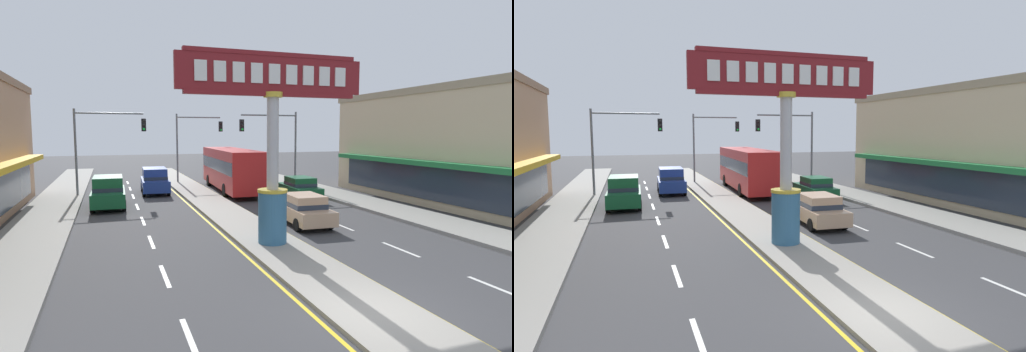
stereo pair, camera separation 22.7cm
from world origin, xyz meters
The scene contains 15 objects.
ground_plane centered at (0.00, 0.00, 0.00)m, with size 160.00×160.00×0.00m, color #3A3A3D.
median_strip centered at (0.00, 18.00, 0.07)m, with size 2.49×52.00×0.14m, color gray.
sidewalk_left centered at (-9.33, 16.00, 0.09)m, with size 2.97×60.00×0.18m, color gray.
sidewalk_right centered at (9.33, 16.00, 0.09)m, with size 2.97×60.00×0.18m, color gray.
lane_markings centered at (0.00, 16.65, 0.00)m, with size 9.23×52.00×0.01m.
district_sign centered at (0.00, 6.93, 4.24)m, with size 7.60×1.20×7.49m.
storefront_right centered at (15.64, 12.79, 3.70)m, with size 8.12×19.31×7.40m.
traffic_light_left_side centered at (-6.48, 23.15, 4.25)m, with size 4.86×0.46×6.20m.
traffic_light_right_side centered at (6.48, 22.54, 4.25)m, with size 4.86×0.46×6.20m.
traffic_light_median_far centered at (1.20, 29.07, 4.19)m, with size 4.20×0.46×6.20m.
bus_near_right_lane centered at (2.90, 22.85, 1.87)m, with size 3.06×11.31×3.26m.
suv_far_right_lane centered at (-6.19, 18.26, 0.98)m, with size 2.03×4.63×1.90m.
sedan_near_left_lane centered at (2.89, 10.06, 0.79)m, with size 2.02×4.39×1.53m.
suv_mid_left_lane centered at (-2.89, 23.52, 0.98)m, with size 2.10×4.67×1.90m.
sedan_far_left_oncoming centered at (6.19, 17.44, 0.79)m, with size 2.01×4.39×1.53m.
Camera 2 is at (-5.90, -8.44, 4.56)m, focal length 29.33 mm.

